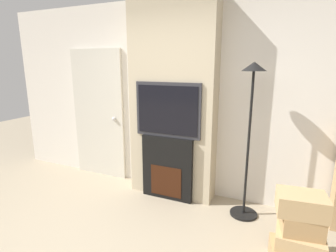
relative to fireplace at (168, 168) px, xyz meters
name	(u,v)px	position (x,y,z in m)	size (l,w,h in m)	color
wall_back	(178,99)	(0.00, 0.35, 0.91)	(6.00, 0.06, 2.70)	silver
chimney_breast	(173,100)	(0.00, 0.16, 0.91)	(1.18, 0.32, 2.70)	#BCAD8E
fireplace	(168,168)	(0.00, 0.00, 0.00)	(0.72, 0.15, 0.89)	black
television	(168,110)	(0.00, 0.00, 0.81)	(0.90, 0.07, 0.72)	#2D2D33
floor_lamp	(251,115)	(1.04, -0.03, 0.82)	(0.33, 0.33, 1.85)	black
box_stack	(299,234)	(1.61, -0.70, -0.11)	(0.51, 0.41, 0.71)	tan
entry_door	(98,114)	(-1.37, 0.29, 0.59)	(0.94, 0.09, 2.06)	beige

